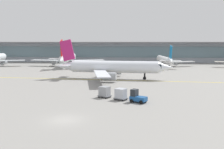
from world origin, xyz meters
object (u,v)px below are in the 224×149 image
at_px(taxiing_regional_jet, 113,67).
at_px(cargo_dolly_lead, 121,94).
at_px(gate_airplane_1, 68,58).
at_px(gate_airplane_2, 164,60).
at_px(baggage_tug, 137,97).
at_px(cargo_dolly_trailing, 105,92).

height_order(taxiing_regional_jet, cargo_dolly_lead, taxiing_regional_jet).
distance_m(gate_airplane_1, gate_airplane_2, 38.48).
height_order(baggage_tug, cargo_dolly_lead, baggage_tug).
distance_m(gate_airplane_2, cargo_dolly_trailing, 59.96).
xyz_separation_m(gate_airplane_1, taxiing_regional_jet, (20.46, -34.34, -0.04)).
relative_size(gate_airplane_1, gate_airplane_2, 1.23).
xyz_separation_m(gate_airplane_2, cargo_dolly_lead, (-15.09, -58.84, -1.50)).
distance_m(taxiing_regional_jet, cargo_dolly_trailing, 22.25).
bearing_deg(gate_airplane_1, cargo_dolly_trailing, -164.44).
relative_size(gate_airplane_2, taxiing_regional_jet, 0.82).
height_order(gate_airplane_1, taxiing_regional_jet, gate_airplane_1).
distance_m(gate_airplane_2, baggage_tug, 61.68).
relative_size(gate_airplane_1, cargo_dolly_trailing, 12.12).
xyz_separation_m(taxiing_regional_jet, baggage_tug, (5.63, -25.38, -2.22)).
distance_m(baggage_tug, cargo_dolly_trailing, 6.49).
distance_m(gate_airplane_2, taxiing_regional_jet, 39.38).
distance_m(gate_airplane_1, baggage_tug, 65.21).
height_order(taxiing_regional_jet, cargo_dolly_trailing, taxiing_regional_jet).
bearing_deg(cargo_dolly_trailing, cargo_dolly_lead, 0.00).
bearing_deg(gate_airplane_1, taxiing_regional_jet, -153.56).
relative_size(cargo_dolly_lead, cargo_dolly_trailing, 1.00).
bearing_deg(cargo_dolly_trailing, gate_airplane_1, 139.78).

